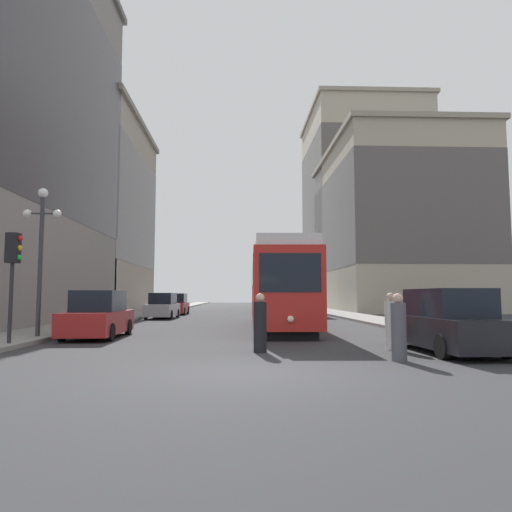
% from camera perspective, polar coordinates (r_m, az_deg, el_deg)
% --- Properties ---
extents(ground_plane, '(200.00, 200.00, 0.00)m').
position_cam_1_polar(ground_plane, '(9.98, -0.50, -14.27)').
color(ground_plane, '#303033').
extents(sidewalk_left, '(2.97, 120.00, 0.15)m').
position_cam_1_polar(sidewalk_left, '(50.54, -11.60, -6.57)').
color(sidewalk_left, gray).
rests_on(sidewalk_left, ground).
extents(sidewalk_right, '(2.97, 120.00, 0.15)m').
position_cam_1_polar(sidewalk_right, '(50.63, 7.88, -6.62)').
color(sidewalk_right, gray).
rests_on(sidewalk_right, ground).
extents(streetcar, '(3.00, 15.07, 3.89)m').
position_cam_1_polar(streetcar, '(23.88, 2.70, -3.76)').
color(streetcar, black).
rests_on(streetcar, ground).
extents(transit_bus, '(2.84, 12.21, 3.45)m').
position_cam_1_polar(transit_bus, '(42.01, 4.65, -4.46)').
color(transit_bus, black).
rests_on(transit_bus, ground).
extents(parked_car_left_near, '(2.03, 4.40, 1.82)m').
position_cam_1_polar(parked_car_left_near, '(33.97, -11.43, -6.13)').
color(parked_car_left_near, black).
rests_on(parked_car_left_near, ground).
extents(parked_car_left_mid, '(1.89, 4.82, 1.82)m').
position_cam_1_polar(parked_car_left_mid, '(41.22, -9.79, -5.93)').
color(parked_car_left_mid, black).
rests_on(parked_car_left_mid, ground).
extents(parked_car_right_far, '(2.01, 4.83, 1.82)m').
position_cam_1_polar(parked_car_right_far, '(14.53, 22.45, -7.61)').
color(parked_car_right_far, black).
rests_on(parked_car_right_far, ground).
extents(parked_car_left_far, '(1.95, 4.56, 1.82)m').
position_cam_1_polar(parked_car_left_far, '(19.08, -18.84, -6.99)').
color(parked_car_left_far, black).
rests_on(parked_car_left_far, ground).
extents(pedestrian_crossing_near, '(0.38, 0.38, 1.69)m').
position_cam_1_polar(pedestrian_crossing_near, '(13.44, 0.51, -8.48)').
color(pedestrian_crossing_near, black).
rests_on(pedestrian_crossing_near, ground).
extents(pedestrian_crossing_far, '(0.38, 0.38, 1.68)m').
position_cam_1_polar(pedestrian_crossing_far, '(12.24, 17.17, -8.62)').
color(pedestrian_crossing_far, '#4C4C56').
rests_on(pedestrian_crossing_far, ground).
extents(pedestrian_on_sidewalk, '(0.38, 0.38, 1.71)m').
position_cam_1_polar(pedestrian_on_sidewalk, '(14.71, 16.32, -7.93)').
color(pedestrian_on_sidewalk, beige).
rests_on(pedestrian_on_sidewalk, ground).
extents(traffic_light_near_left, '(0.47, 0.36, 3.45)m').
position_cam_1_polar(traffic_light_near_left, '(16.47, -27.73, -0.25)').
color(traffic_light_near_left, '#232328').
rests_on(traffic_light_near_left, sidewalk_left).
extents(lamp_post_left_near, '(1.41, 0.36, 5.49)m').
position_cam_1_polar(lamp_post_left_near, '(18.94, -24.94, 2.02)').
color(lamp_post_left_near, '#333338').
rests_on(lamp_post_left_near, sidewalk_left).
extents(building_left_midblock, '(13.93, 17.37, 18.77)m').
position_cam_1_polar(building_left_midblock, '(48.56, -21.91, 4.95)').
color(building_left_midblock, '#A89E8E').
rests_on(building_left_midblock, ground).
extents(building_right_corner, '(15.48, 18.06, 27.85)m').
position_cam_1_polar(building_right_corner, '(68.08, 13.03, 5.99)').
color(building_right_corner, '#B2A893').
rests_on(building_right_corner, ground).
extents(building_right_midblock, '(14.62, 22.21, 18.16)m').
position_cam_1_polar(building_right_midblock, '(54.18, 16.49, 3.46)').
color(building_right_midblock, '#B2A893').
rests_on(building_right_midblock, ground).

